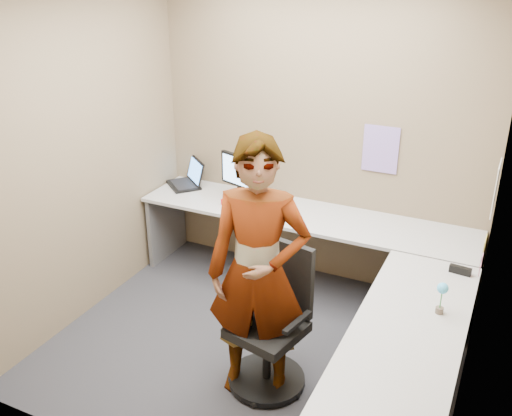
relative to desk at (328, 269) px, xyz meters
The scene contains 20 objects.
ground 0.83m from the desk, 138.54° to the right, with size 3.00×3.00×0.00m, color #25252A.
wall_back 1.27m from the desk, 115.54° to the left, with size 3.00×3.00×0.00m, color brown.
wall_right 1.36m from the desk, 19.95° to the right, with size 2.70×2.70×0.00m, color brown.
wall_left 2.12m from the desk, 168.73° to the right, with size 2.70×2.70×0.00m, color brown.
desk is the anchor object (origin of this frame).
paper_ream 1.15m from the desk, 153.60° to the left, with size 0.27×0.20×0.05m, color red.
monitor 1.22m from the desk, 152.91° to the left, with size 0.43×0.19×0.42m.
laptop 1.86m from the desk, 156.27° to the left, with size 0.46×0.46×0.25m.
trackball_mouse 1.09m from the desk, 149.50° to the left, with size 0.12×0.08×0.07m.
origami 0.80m from the desk, 152.36° to the left, with size 0.10×0.10×0.06m, color white.
stapler 0.95m from the desk, ahead, with size 0.15×0.04×0.06m, color black.
flower 1.03m from the desk, 27.60° to the right, with size 0.07×0.07×0.22m.
calendar_purple 1.15m from the desk, 82.85° to the left, with size 0.30×0.01×0.40m, color #846BB7.
calendar_white 1.35m from the desk, 26.02° to the left, with size 0.01×0.28×0.38m, color white.
sticky_note_a 1.13m from the desk, ahead, with size 0.01×0.07×0.07m, color #F2E059.
sticky_note_b 1.10m from the desk, 11.49° to the left, with size 0.01×0.07×0.07m, color pink.
sticky_note_c 1.08m from the desk, ahead, with size 0.01×0.07×0.07m, color pink.
sticky_note_d 1.15m from the desk, 16.61° to the left, with size 0.01×0.07×0.07m, color #F2E059.
office_chair 0.72m from the desk, 103.57° to the right, with size 0.57×0.55×1.02m.
person 0.87m from the desk, 105.83° to the right, with size 0.66×0.44×1.82m, color #999399.
Camera 1 is at (1.57, -3.27, 2.76)m, focal length 40.00 mm.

